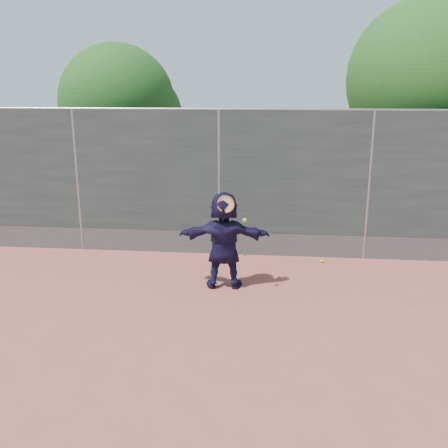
# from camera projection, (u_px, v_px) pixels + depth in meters

# --- Properties ---
(ground) EXTENTS (80.00, 80.00, 0.00)m
(ground) POSITION_uv_depth(u_px,v_px,m) (193.00, 331.00, 7.25)
(ground) COLOR #9E4C42
(ground) RESTS_ON ground
(player) EXTENTS (1.63, 0.62, 1.72)m
(player) POSITION_uv_depth(u_px,v_px,m) (224.00, 240.00, 8.66)
(player) COLOR black
(player) RESTS_ON ground
(ball_ground) EXTENTS (0.07, 0.07, 0.07)m
(ball_ground) POSITION_uv_depth(u_px,v_px,m) (322.00, 261.00, 10.05)
(ball_ground) COLOR #CFD62F
(ball_ground) RESTS_ON ground
(fence) EXTENTS (20.00, 0.06, 3.03)m
(fence) POSITION_uv_depth(u_px,v_px,m) (219.00, 180.00, 10.18)
(fence) COLOR #38423D
(fence) RESTS_ON ground
(swing_action) EXTENTS (0.50, 0.18, 0.51)m
(swing_action) POSITION_uv_depth(u_px,v_px,m) (227.00, 207.00, 8.28)
(swing_action) COLOR orange
(swing_action) RESTS_ON ground
(tree_right) EXTENTS (3.78, 3.60, 5.39)m
(tree_right) POSITION_uv_depth(u_px,v_px,m) (434.00, 84.00, 11.37)
(tree_right) COLOR #382314
(tree_right) RESTS_ON ground
(tree_left) EXTENTS (3.15, 3.00, 4.53)m
(tree_left) POSITION_uv_depth(u_px,v_px,m) (124.00, 106.00, 13.02)
(tree_left) COLOR #382314
(tree_left) RESTS_ON ground
(weed_clump) EXTENTS (0.68, 0.07, 0.30)m
(weed_clump) POSITION_uv_depth(u_px,v_px,m) (233.00, 250.00, 10.43)
(weed_clump) COLOR #387226
(weed_clump) RESTS_ON ground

